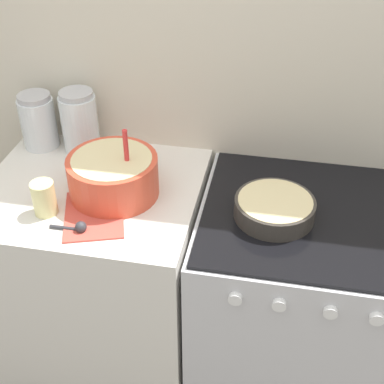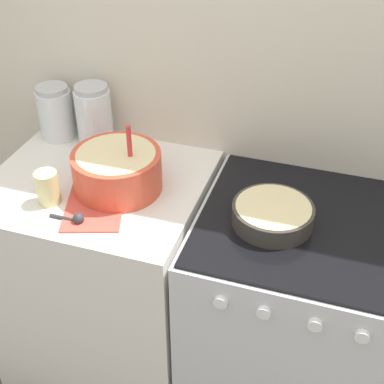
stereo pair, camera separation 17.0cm
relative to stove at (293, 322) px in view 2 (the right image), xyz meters
The scene contains 10 objects.
wall_back 0.90m from the stove, 136.43° to the left, with size 4.48×0.05×2.40m.
countertop_cabinet 0.74m from the stove, behind, with size 0.74×0.65×0.92m.
stove is the anchor object (origin of this frame).
mixing_bowl 0.84m from the stove, behind, with size 0.30×0.30×0.25m.
baking_pan 0.51m from the stove, 161.53° to the right, with size 0.25×0.25×0.06m.
storage_jar_left 1.17m from the stove, 166.81° to the left, with size 0.13×0.13×0.21m.
storage_jar_middle 1.04m from the stove, 164.37° to the left, with size 0.13×0.13×0.24m.
tin_can 0.98m from the stove, 169.45° to the right, with size 0.07×0.07×0.11m.
recipe_page 0.83m from the stove, 168.30° to the right, with size 0.25×0.30×0.01m.
measuring_spoon 0.87m from the stove, 162.14° to the right, with size 0.12×0.04×0.04m.
Camera 2 is at (0.42, -1.02, 1.97)m, focal length 50.00 mm.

